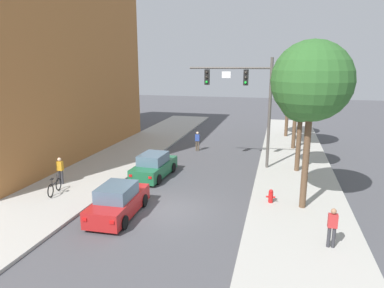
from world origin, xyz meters
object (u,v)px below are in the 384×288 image
at_px(pedestrian_sidewalk_left_walker, 60,169).
at_px(street_tree_third, 298,77).
at_px(pedestrian_crossing_road, 197,140).
at_px(bicycle_leaning, 55,187).
at_px(car_following_red, 118,202).
at_px(street_tree_nearest, 312,82).
at_px(street_tree_second, 302,101).
at_px(street_tree_farthest, 289,88).
at_px(traffic_signal_mast, 247,93).
at_px(pedestrian_sidewalk_right_walker, 332,226).
at_px(fire_hydrant, 271,196).
at_px(car_lead_green, 154,166).

relative_size(pedestrian_sidewalk_left_walker, street_tree_third, 0.21).
xyz_separation_m(pedestrian_crossing_road, bicycle_leaning, (-5.34, -12.01, -0.37)).
height_order(pedestrian_crossing_road, bicycle_leaning, pedestrian_crossing_road).
height_order(car_following_red, street_tree_nearest, street_tree_nearest).
distance_m(bicycle_leaning, street_tree_third, 20.28).
bearing_deg(street_tree_second, street_tree_farthest, 93.00).
height_order(traffic_signal_mast, bicycle_leaning, traffic_signal_mast).
relative_size(pedestrian_sidewalk_right_walker, street_tree_nearest, 0.20).
bearing_deg(pedestrian_crossing_road, fire_hydrant, -58.23).
bearing_deg(traffic_signal_mast, bicycle_leaning, -140.47).
distance_m(pedestrian_crossing_road, street_tree_farthest, 11.16).
height_order(traffic_signal_mast, street_tree_farthest, traffic_signal_mast).
xyz_separation_m(street_tree_nearest, street_tree_second, (-0.03, 6.33, -1.55)).
relative_size(pedestrian_sidewalk_left_walker, street_tree_farthest, 0.25).
bearing_deg(street_tree_nearest, pedestrian_sidewalk_right_walker, -77.14).
height_order(fire_hydrant, street_tree_nearest, street_tree_nearest).
height_order(pedestrian_sidewalk_right_walker, street_tree_nearest, street_tree_nearest).
height_order(car_lead_green, pedestrian_sidewalk_left_walker, pedestrian_sidewalk_left_walker).
bearing_deg(pedestrian_sidewalk_left_walker, car_following_red, -29.59).
distance_m(car_following_red, street_tree_third, 18.78).
bearing_deg(traffic_signal_mast, street_tree_nearest, -61.32).
bearing_deg(pedestrian_sidewalk_left_walker, street_tree_nearest, -0.18).
xyz_separation_m(car_lead_green, street_tree_second, (9.07, 3.26, 4.16)).
bearing_deg(street_tree_farthest, bicycle_leaning, -123.14).
xyz_separation_m(pedestrian_sidewalk_right_walker, fire_hydrant, (-2.45, 4.05, -0.56)).
distance_m(car_lead_green, pedestrian_sidewalk_left_walker, 5.72).
bearing_deg(street_tree_second, bicycle_leaning, -149.60).
relative_size(car_following_red, pedestrian_sidewalk_right_walker, 2.61).
xyz_separation_m(car_following_red, street_tree_third, (8.64, 15.77, 5.40)).
height_order(car_lead_green, street_tree_third, street_tree_third).
xyz_separation_m(pedestrian_crossing_road, pedestrian_sidewalk_right_walker, (8.85, -14.38, 0.15)).
distance_m(bicycle_leaning, street_tree_second, 16.00).
distance_m(fire_hydrant, street_tree_nearest, 6.13).
distance_m(pedestrian_sidewalk_left_walker, street_tree_farthest, 22.64).
bearing_deg(car_lead_green, street_tree_third, 47.32).
xyz_separation_m(car_lead_green, street_tree_farthest, (8.46, 14.88, 4.19)).
xyz_separation_m(traffic_signal_mast, street_tree_nearest, (3.59, -6.56, 1.13)).
relative_size(traffic_signal_mast, car_following_red, 1.75).
xyz_separation_m(car_following_red, pedestrian_sidewalk_right_walker, (9.60, -0.91, 0.34)).
xyz_separation_m(car_following_red, pedestrian_crossing_road, (0.75, 13.47, 0.19)).
bearing_deg(pedestrian_crossing_road, pedestrian_sidewalk_left_walker, -119.60).
relative_size(car_lead_green, pedestrian_sidewalk_left_walker, 2.63).
relative_size(pedestrian_crossing_road, street_tree_third, 0.21).
bearing_deg(bicycle_leaning, pedestrian_sidewalk_right_walker, -9.46).
bearing_deg(bicycle_leaning, street_tree_second, 30.40).
xyz_separation_m(car_lead_green, street_tree_nearest, (9.11, -3.07, 5.71)).
bearing_deg(street_tree_farthest, fire_hydrant, -93.03).
xyz_separation_m(car_following_red, pedestrian_sidewalk_left_walker, (-5.22, 2.96, 0.34)).
bearing_deg(car_lead_green, street_tree_nearest, -18.66).
relative_size(bicycle_leaning, street_tree_nearest, 0.21).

